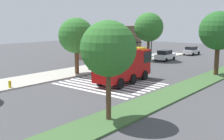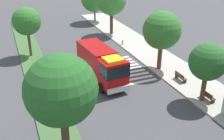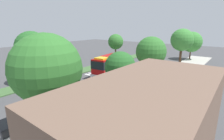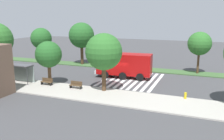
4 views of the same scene
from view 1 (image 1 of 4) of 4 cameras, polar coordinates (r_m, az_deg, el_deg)
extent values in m
plane|color=#424244|center=(30.73, 1.50, -2.38)|extent=(120.00, 120.00, 0.00)
cube|color=#ADA89E|center=(36.27, -8.82, -0.50)|extent=(60.00, 5.23, 0.14)
cube|color=#3D6033|center=(27.04, 13.53, -4.20)|extent=(60.00, 3.00, 0.14)
cube|color=silver|center=(26.88, -5.43, -4.19)|extent=(0.45, 10.12, 0.01)
cube|color=silver|center=(27.50, -4.11, -3.85)|extent=(0.45, 10.12, 0.01)
cube|color=silver|center=(28.14, -2.84, -3.52)|extent=(0.45, 10.12, 0.01)
cube|color=silver|center=(28.80, -1.64, -3.20)|extent=(0.45, 10.12, 0.01)
cube|color=silver|center=(29.46, -0.49, -2.90)|extent=(0.45, 10.12, 0.01)
cube|color=silver|center=(30.14, 0.61, -2.61)|extent=(0.45, 10.12, 0.01)
cube|color=silver|center=(30.83, 1.66, -2.33)|extent=(0.45, 10.12, 0.01)
cube|color=silver|center=(31.53, 2.66, -2.06)|extent=(0.45, 10.12, 0.01)
cube|color=silver|center=(32.25, 3.62, -1.81)|extent=(0.45, 10.12, 0.01)
cube|color=#A50C0C|center=(32.13, 5.03, 1.71)|extent=(2.62, 2.70, 2.87)
cube|color=#A50C0C|center=(28.73, 1.14, 0.97)|extent=(5.81, 3.00, 3.05)
cube|color=black|center=(32.37, 5.36, 2.79)|extent=(1.95, 2.67, 1.26)
cube|color=silver|center=(33.45, 6.09, -0.04)|extent=(0.47, 2.50, 0.50)
cube|color=yellow|center=(31.95, 5.08, 4.47)|extent=(1.83, 1.89, 0.24)
cylinder|color=black|center=(32.78, 2.89, -0.64)|extent=(1.12, 0.40, 1.10)
cylinder|color=black|center=(31.58, 6.76, -1.10)|extent=(1.12, 0.40, 1.10)
cylinder|color=black|center=(28.57, -2.50, -2.19)|extent=(1.12, 0.40, 1.10)
cylinder|color=black|center=(27.19, 1.73, -2.81)|extent=(1.12, 0.40, 1.10)
cylinder|color=black|center=(30.59, 0.32, -1.38)|extent=(1.12, 0.40, 1.10)
cylinder|color=black|center=(29.30, 4.37, -1.91)|extent=(1.12, 0.40, 1.10)
cube|color=silver|center=(48.38, 10.93, 2.79)|extent=(4.37, 1.98, 0.82)
cube|color=black|center=(48.11, 10.84, 3.64)|extent=(2.46, 1.71, 0.66)
cylinder|color=black|center=(50.12, 10.71, 2.57)|extent=(0.64, 0.23, 0.64)
cylinder|color=black|center=(49.29, 12.66, 2.38)|extent=(0.64, 0.23, 0.64)
cylinder|color=black|center=(47.62, 9.12, 2.24)|extent=(0.64, 0.23, 0.64)
cylinder|color=black|center=(46.75, 11.14, 2.04)|extent=(0.64, 0.23, 0.64)
cube|color=silver|center=(58.20, 16.12, 3.71)|extent=(4.25, 1.87, 0.76)
cube|color=black|center=(57.94, 16.07, 4.38)|extent=(2.38, 1.64, 0.63)
cylinder|color=black|center=(59.88, 15.83, 3.52)|extent=(0.64, 0.22, 0.64)
cylinder|color=black|center=(59.16, 17.47, 3.37)|extent=(0.64, 0.22, 0.64)
cylinder|color=black|center=(57.35, 14.69, 3.31)|extent=(0.64, 0.22, 0.64)
cylinder|color=black|center=(56.60, 16.39, 3.15)|extent=(0.64, 0.22, 0.64)
cube|color=#4C4C51|center=(44.14, 3.33, 4.66)|extent=(3.50, 1.40, 0.12)
cube|color=#8C9E99|center=(43.88, 4.01, 3.05)|extent=(3.50, 0.08, 2.40)
cylinder|color=#333338|center=(43.31, 1.29, 2.98)|extent=(0.08, 0.08, 2.40)
cylinder|color=#333338|center=(46.01, 3.91, 3.36)|extent=(0.08, 0.08, 2.40)
cube|color=#4C3823|center=(41.07, 0.30, 1.49)|extent=(1.60, 0.50, 0.08)
cube|color=#4C3823|center=(40.89, 0.54, 1.83)|extent=(1.60, 0.06, 0.45)
cube|color=black|center=(40.55, -0.34, 1.07)|extent=(0.08, 0.45, 0.37)
cube|color=black|center=(41.66, 0.93, 1.30)|extent=(0.08, 0.45, 0.37)
cube|color=#4C3823|center=(37.83, -3.87, 0.75)|extent=(1.60, 0.50, 0.08)
cube|color=#4C3823|center=(37.64, -3.63, 1.12)|extent=(1.60, 0.06, 0.45)
cube|color=black|center=(37.35, -4.62, 0.28)|extent=(0.08, 0.45, 0.37)
cube|color=black|center=(38.38, -3.13, 0.55)|extent=(0.08, 0.45, 0.37)
cylinder|color=#2D2D30|center=(47.64, 8.14, 5.08)|extent=(0.16, 0.16, 5.01)
sphere|color=white|center=(47.50, 8.22, 8.31)|extent=(0.36, 0.36, 0.36)
cube|color=brown|center=(50.57, -0.11, 5.78)|extent=(11.24, 5.62, 5.87)
cube|color=black|center=(48.61, 2.83, 5.44)|extent=(8.99, 0.80, 0.16)
cylinder|color=#513823|center=(34.72, -7.29, 1.89)|extent=(0.51, 0.51, 3.22)
sphere|color=#2D6B28|center=(34.44, -7.41, 7.08)|extent=(4.39, 4.39, 4.39)
cylinder|color=#513823|center=(40.47, 0.80, 2.77)|extent=(0.44, 0.44, 2.79)
sphere|color=#235B23|center=(40.23, 0.81, 6.45)|extent=(3.45, 3.45, 3.45)
cylinder|color=#47301E|center=(47.63, 7.50, 4.39)|extent=(0.44, 0.44, 3.85)
sphere|color=#2D6B28|center=(47.43, 7.60, 8.77)|extent=(4.90, 4.90, 4.90)
cylinder|color=#513823|center=(18.15, -0.73, -4.97)|extent=(0.35, 0.35, 3.43)
sphere|color=#2D6B28|center=(17.63, -0.75, 4.46)|extent=(3.63, 3.63, 3.63)
cylinder|color=#47301E|center=(36.06, 20.82, 2.03)|extent=(0.54, 0.54, 3.74)
sphere|color=#235B23|center=(35.79, 21.17, 7.60)|extent=(4.66, 4.66, 4.66)
cylinder|color=gold|center=(28.93, -20.36, -2.78)|extent=(0.28, 0.28, 0.70)
camera|label=2|loc=(49.70, 30.19, 16.76)|focal=42.67mm
camera|label=3|loc=(58.61, 2.13, 11.83)|focal=27.48mm
camera|label=4|loc=(52.79, -37.91, 10.59)|focal=39.27mm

